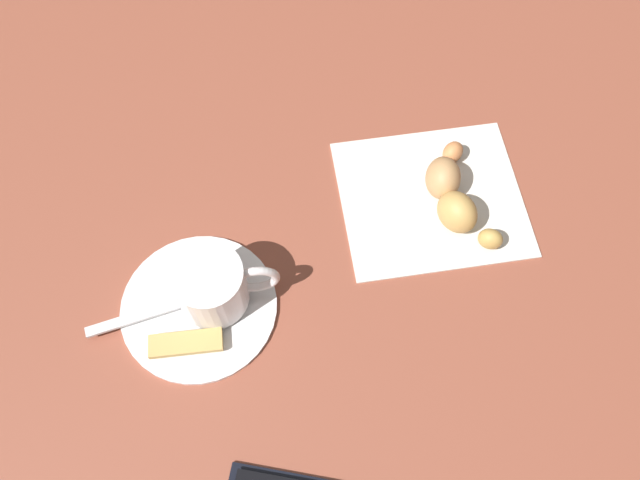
{
  "coord_description": "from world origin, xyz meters",
  "views": [
    {
      "loc": [
        0.05,
        0.26,
        0.54
      ],
      "look_at": [
        0.02,
        0.01,
        0.02
      ],
      "focal_mm": 36.06,
      "sensor_mm": 36.0,
      "label": 1
    }
  ],
  "objects": [
    {
      "name": "croissant",
      "position": [
        -0.11,
        -0.03,
        0.02
      ],
      "size": [
        0.07,
        0.12,
        0.04
      ],
      "color": "#CF814B",
      "rests_on": "napkin"
    },
    {
      "name": "sugar_packet",
      "position": [
        0.14,
        0.08,
        0.01
      ],
      "size": [
        0.06,
        0.02,
        0.01
      ],
      "primitive_type": "cube",
      "rotation": [
        0.0,
        0.0,
        9.42
      ],
      "color": "tan",
      "rests_on": "saucer"
    },
    {
      "name": "napkin",
      "position": [
        -0.09,
        -0.04,
        0.0
      ],
      "size": [
        0.18,
        0.16,
        0.0
      ],
      "primitive_type": "cube",
      "rotation": [
        0.0,
        0.0,
        0.04
      ],
      "color": "silver",
      "rests_on": "ground"
    },
    {
      "name": "ground_plane",
      "position": [
        0.0,
        0.0,
        0.0
      ],
      "size": [
        1.8,
        1.8,
        0.0
      ],
      "primitive_type": "plane",
      "color": "brown"
    },
    {
      "name": "teaspoon",
      "position": [
        0.14,
        0.05,
        0.01
      ],
      "size": [
        0.13,
        0.04,
        0.01
      ],
      "color": "silver",
      "rests_on": "saucer"
    },
    {
      "name": "saucer",
      "position": [
        0.13,
        0.05,
        0.0
      ],
      "size": [
        0.14,
        0.14,
        0.01
      ],
      "primitive_type": "cylinder",
      "color": "white",
      "rests_on": "ground"
    },
    {
      "name": "espresso_cup",
      "position": [
        0.11,
        0.04,
        0.04
      ],
      "size": [
        0.09,
        0.06,
        0.05
      ],
      "color": "white",
      "rests_on": "saucer"
    }
  ]
}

